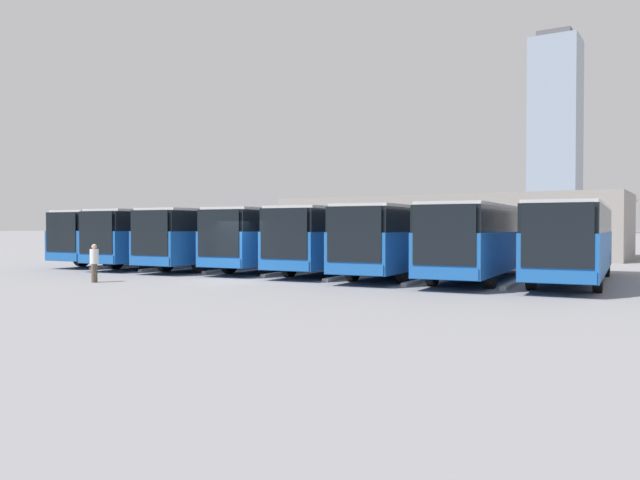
% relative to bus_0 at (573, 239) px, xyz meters
% --- Properties ---
extents(ground_plane, '(600.00, 600.00, 0.00)m').
position_rel_bus_0_xyz_m(ground_plane, '(12.44, 6.41, -1.77)').
color(ground_plane, gray).
extents(bus_0, '(3.49, 12.67, 3.15)m').
position_rel_bus_0_xyz_m(bus_0, '(0.00, 0.00, 0.00)').
color(bus_0, '#19519E').
rests_on(bus_0, ground_plane).
extents(curb_divider_0, '(0.74, 6.12, 0.15)m').
position_rel_bus_0_xyz_m(curb_divider_0, '(1.78, 1.85, -1.69)').
color(curb_divider_0, '#9E9E99').
rests_on(curb_divider_0, ground_plane).
extents(bus_1, '(3.49, 12.67, 3.15)m').
position_rel_bus_0_xyz_m(bus_1, '(3.55, 0.51, 0.00)').
color(bus_1, '#19519E').
rests_on(bus_1, ground_plane).
extents(curb_divider_1, '(0.74, 6.12, 0.15)m').
position_rel_bus_0_xyz_m(curb_divider_1, '(5.33, 2.36, -1.69)').
color(curb_divider_1, '#9E9E99').
rests_on(curb_divider_1, ground_plane).
extents(bus_2, '(3.49, 12.67, 3.15)m').
position_rel_bus_0_xyz_m(bus_2, '(7.11, 0.33, 0.00)').
color(bus_2, '#19519E').
rests_on(bus_2, ground_plane).
extents(curb_divider_2, '(0.74, 6.12, 0.15)m').
position_rel_bus_0_xyz_m(curb_divider_2, '(8.89, 2.18, -1.69)').
color(curb_divider_2, '#9E9E99').
rests_on(curb_divider_2, ground_plane).
extents(bus_3, '(3.49, 12.67, 3.15)m').
position_rel_bus_0_xyz_m(bus_3, '(10.66, -0.23, 0.00)').
color(bus_3, '#19519E').
rests_on(bus_3, ground_plane).
extents(curb_divider_3, '(0.74, 6.12, 0.15)m').
position_rel_bus_0_xyz_m(curb_divider_3, '(12.44, 1.62, -1.69)').
color(curb_divider_3, '#9E9E99').
rests_on(curb_divider_3, ground_plane).
extents(bus_4, '(3.49, 12.67, 3.15)m').
position_rel_bus_0_xyz_m(bus_4, '(14.22, -0.32, 0.00)').
color(bus_4, '#19519E').
rests_on(bus_4, ground_plane).
extents(curb_divider_4, '(0.74, 6.12, 0.15)m').
position_rel_bus_0_xyz_m(curb_divider_4, '(16.00, 1.53, -1.69)').
color(curb_divider_4, '#9E9E99').
rests_on(curb_divider_4, ground_plane).
extents(bus_5, '(3.49, 12.67, 3.15)m').
position_rel_bus_0_xyz_m(bus_5, '(17.77, 0.35, 0.00)').
color(bus_5, '#19519E').
rests_on(bus_5, ground_plane).
extents(curb_divider_5, '(0.74, 6.12, 0.15)m').
position_rel_bus_0_xyz_m(curb_divider_5, '(19.55, 2.20, -1.69)').
color(curb_divider_5, '#9E9E99').
rests_on(curb_divider_5, ground_plane).
extents(bus_6, '(3.49, 12.67, 3.15)m').
position_rel_bus_0_xyz_m(bus_6, '(21.33, 0.47, 0.00)').
color(bus_6, '#19519E').
rests_on(bus_6, ground_plane).
extents(curb_divider_6, '(0.74, 6.12, 0.15)m').
position_rel_bus_0_xyz_m(curb_divider_6, '(23.11, 2.32, -1.69)').
color(curb_divider_6, '#9E9E99').
rests_on(curb_divider_6, ground_plane).
extents(bus_7, '(3.49, 12.67, 3.15)m').
position_rel_bus_0_xyz_m(bus_7, '(24.88, -0.18, 0.00)').
color(bus_7, '#19519E').
rests_on(bus_7, ground_plane).
extents(pedestrian, '(0.48, 0.48, 1.56)m').
position_rel_bus_0_xyz_m(pedestrian, '(16.68, 10.08, -0.93)').
color(pedestrian, brown).
rests_on(pedestrian, ground_plane).
extents(station_building, '(25.74, 11.35, 4.58)m').
position_rel_bus_0_xyz_m(station_building, '(12.44, -19.48, 0.56)').
color(station_building, gray).
rests_on(station_building, ground_plane).
extents(office_tower, '(16.26, 16.26, 70.77)m').
position_rel_bus_0_xyz_m(office_tower, '(39.52, -205.47, 33.02)').
color(office_tower, '#7F8EA3').
rests_on(office_tower, ground_plane).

